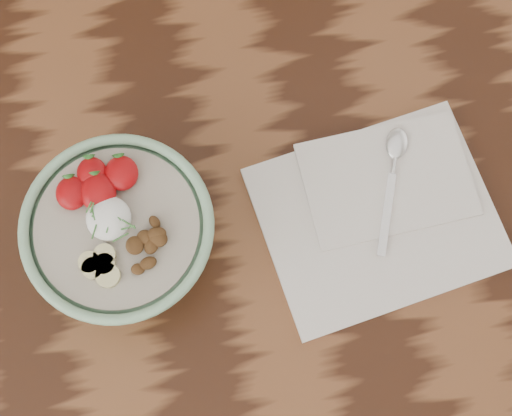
{
  "coord_description": "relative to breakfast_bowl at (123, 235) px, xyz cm",
  "views": [
    {
      "loc": [
        5.63,
        -18.26,
        160.39
      ],
      "look_at": [
        9.39,
        0.14,
        87.31
      ],
      "focal_mm": 50.0,
      "sensor_mm": 36.0,
      "label": 1
    }
  ],
  "objects": [
    {
      "name": "spoon",
      "position": [
        33.4,
        3.76,
        -5.03
      ],
      "size": [
        7.84,
        15.96,
        0.86
      ],
      "rotation": [
        0.0,
        0.0,
        -0.38
      ],
      "color": "silver",
      "rests_on": "napkin"
    },
    {
      "name": "table",
      "position": [
        5.61,
        -1.42,
        -16.4
      ],
      "size": [
        160.0,
        90.0,
        75.0
      ],
      "color": "black",
      "rests_on": "ground"
    },
    {
      "name": "breakfast_bowl",
      "position": [
        0.0,
        0.0,
        0.0
      ],
      "size": [
        20.98,
        20.98,
        13.58
      ],
      "rotation": [
        0.0,
        0.0,
        0.02
      ],
      "color": "#85B38D",
      "rests_on": "table"
    },
    {
      "name": "napkin",
      "position": [
        30.43,
        -1.57,
        -6.38
      ],
      "size": [
        30.57,
        25.98,
        1.71
      ],
      "rotation": [
        0.0,
        0.0,
        0.13
      ],
      "color": "silver",
      "rests_on": "table"
    }
  ]
}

